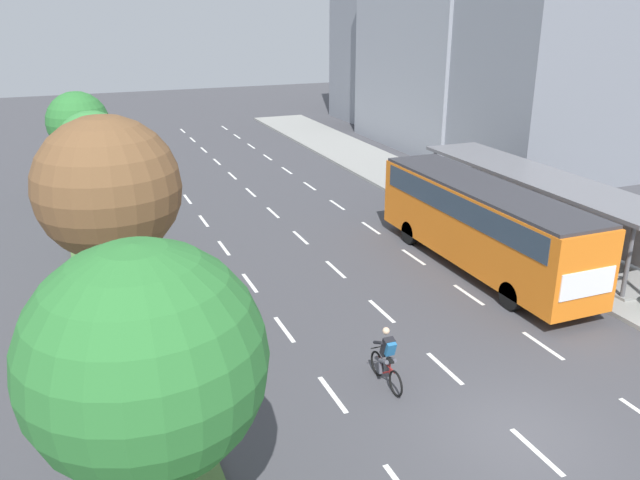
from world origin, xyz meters
The scene contains 16 objects.
ground_plane centered at (0.00, 0.00, 0.00)m, with size 140.00×140.00×0.00m, color #424247.
median_strip centered at (-8.30, 20.00, 0.06)m, with size 2.60×52.00×0.12m, color #4C7038.
sidewalk_right centered at (9.25, 20.00, 0.07)m, with size 4.50×52.00×0.15m, color gray.
lane_divider_left centered at (-3.50, 19.16, 0.00)m, with size 0.14×49.32×0.01m.
lane_divider_center centered at (0.00, 19.16, 0.00)m, with size 0.14×49.32×0.01m.
lane_divider_right centered at (3.50, 19.16, 0.00)m, with size 0.14×49.32×0.01m.
bus_shelter centered at (9.53, 11.02, 1.86)m, with size 2.90×13.47×2.86m.
bus centered at (5.25, 9.27, 2.07)m, with size 2.54×11.29×3.37m.
cyclist centered at (-1.96, 3.21, 0.79)m, with size 0.46×1.82×1.71m.
median_tree_nearest centered at (-8.52, -0.03, 3.99)m, with size 4.36×4.36×6.06m.
median_tree_second centered at (-8.31, 8.56, 4.87)m, with size 4.20×4.20×6.86m.
median_tree_third centered at (-8.19, 17.14, 4.35)m, with size 2.91×2.91×5.71m.
median_tree_fourth centered at (-8.43, 25.72, 3.99)m, with size 3.20×3.20×5.49m.
building_near_right centered at (18.44, 20.41, 8.13)m, with size 10.89×8.23×16.26m, color gray.
building_mid_right centered at (15.79, 30.52, 6.62)m, with size 6.12×12.86×13.23m, color #8E939E.
building_far_right centered at (18.71, 41.65, 9.17)m, with size 9.03×8.14×18.35m, color gray.
Camera 1 is at (-9.38, -10.30, 9.86)m, focal length 36.34 mm.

